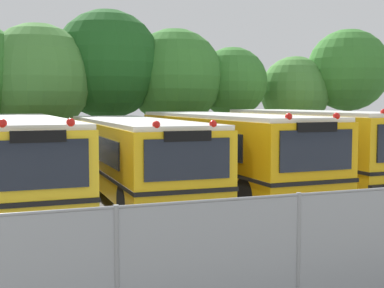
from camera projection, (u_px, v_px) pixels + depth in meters
name	position (u px, v px, depth m)	size (l,w,h in m)	color
ground_plane	(227.00, 190.00, 18.36)	(160.00, 160.00, 0.00)	#595651
school_bus_0	(21.00, 156.00, 15.93)	(2.58, 11.61, 2.65)	yellow
school_bus_1	(134.00, 154.00, 17.08)	(2.67, 10.58, 2.56)	yellow
school_bus_2	(226.00, 148.00, 18.15)	(2.83, 10.71, 2.72)	#EAA80C
school_bus_3	(313.00, 144.00, 19.44)	(2.56, 9.51, 2.80)	yellow
tree_2	(40.00, 79.00, 24.20)	(4.87, 4.87, 6.51)	#4C3823
tree_3	(107.00, 63.00, 25.83)	(5.20, 5.20, 7.39)	#4C3823
tree_4	(175.00, 77.00, 26.72)	(4.78, 4.78, 6.62)	#4C3823
tree_5	(234.00, 83.00, 27.60)	(3.59, 3.59, 5.80)	#4C3823
tree_6	(295.00, 89.00, 29.39)	(3.80, 3.80, 5.48)	#4C3823
tree_7	(347.00, 71.00, 29.35)	(4.44, 4.44, 6.95)	#4C3823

